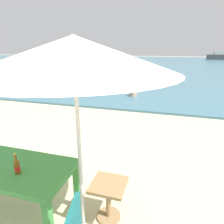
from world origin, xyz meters
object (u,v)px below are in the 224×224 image
Objects in this scene: picnic_table_green at (18,174)px; swimmer_person at (133,93)px; boat_sailboat at (220,56)px; beer_bottle_amber at (17,166)px; patio_umbrella at (74,55)px; side_table_wood at (109,195)px; boat_tanker at (86,59)px; boat_cargo_ship at (77,55)px; boat_fishing_trawler at (47,54)px.

picnic_table_green is 3.41× the size of swimmer_person.
swimmer_person is at bearing -106.40° from boat_sailboat.
patio_umbrella is at bearing 16.65° from beer_bottle_amber.
side_table_wood is at bearing 21.65° from beer_bottle_amber.
patio_umbrella is (0.72, 0.21, 1.26)m from beer_bottle_amber.
boat_sailboat is at bearing 77.37° from side_table_wood.
patio_umbrella is at bearing -102.94° from boat_sailboat.
patio_umbrella is 0.43× the size of boat_tanker.
picnic_table_green reaches higher than swimmer_person.
boat_sailboat is (9.74, 42.39, -1.42)m from patio_umbrella.
boat_tanker is at bearing 119.55° from swimmer_person.
picnic_table_green is 0.23× the size of boat_cargo_ship.
swimmer_person is at bearing 98.06° from side_table_wood.
boat_cargo_ship is at bearing -24.22° from boat_fishing_trawler.
patio_umbrella reaches higher than swimmer_person.
boat_fishing_trawler is at bearing 123.49° from picnic_table_green.
side_table_wood is 0.11× the size of boat_sailboat.
swimmer_person is (-0.68, 6.99, -1.88)m from patio_umbrella.
beer_bottle_amber is at bearing -68.10° from boat_tanker.
boat_sailboat is at bearing -0.62° from boat_fishing_trawler.
picnic_table_green is 51.46m from boat_fishing_trawler.
picnic_table_green is 7.11m from swimmer_person.
beer_bottle_amber is at bearing -103.79° from boat_sailboat.
beer_bottle_amber reaches higher than side_table_wood.
beer_bottle_amber is 1.47m from patio_umbrella.
beer_bottle_amber is 0.65× the size of swimmer_person.
beer_bottle_amber is 0.49× the size of side_table_wood.
boat_cargo_ship is at bearing 116.76° from side_table_wood.
patio_umbrella is 0.49× the size of boat_sailboat.
beer_bottle_amber is 0.04× the size of boat_fishing_trawler.
boat_tanker is 1.14× the size of boat_sailboat.
picnic_table_green is at bearing -91.23° from swimmer_person.
side_table_wood is 0.09× the size of boat_fishing_trawler.
patio_umbrella is at bearing 7.12° from picnic_table_green.
patio_umbrella is 42.57m from boat_cargo_ship.
beer_bottle_amber is at bearing -64.69° from boat_cargo_ship.
picnic_table_green is at bearing -103.97° from boat_sailboat.
beer_bottle_amber is 1.19m from side_table_wood.
patio_umbrella is at bearing -55.68° from boat_fishing_trawler.
boat_fishing_trawler is at bearing 135.68° from boat_tanker.
boat_fishing_trawler is at bearing 124.32° from patio_umbrella.
boat_cargo_ship reaches higher than boat_tanker.
side_table_wood is at bearing 14.45° from picnic_table_green.
side_table_wood is 51.85m from boat_fishing_trawler.
boat_cargo_ship is at bearing 121.20° from boat_tanker.
boat_tanker is (18.46, -18.03, -0.09)m from boat_fishing_trawler.
beer_bottle_amber is at bearing -44.36° from picnic_table_green.
boat_cargo_ship is (-28.60, -4.24, 0.19)m from boat_sailboat.
swimmer_person is at bearing -51.44° from boat_fishing_trawler.
swimmer_person is 0.07× the size of boat_fishing_trawler.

